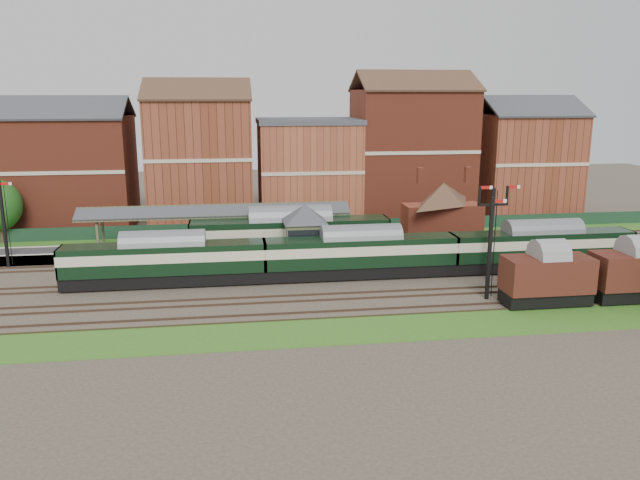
{
  "coord_description": "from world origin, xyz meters",
  "views": [
    {
      "loc": [
        -9.32,
        -50.86,
        15.62
      ],
      "look_at": [
        -1.82,
        2.0,
        3.0
      ],
      "focal_mm": 35.0,
      "sensor_mm": 36.0,
      "label": 1
    }
  ],
  "objects": [
    {
      "name": "brick_hut",
      "position": [
        5.0,
        3.25,
        1.2
      ],
      "size": [
        3.2,
        2.64,
        2.94
      ],
      "color": "brown",
      "rests_on": "ground"
    },
    {
      "name": "semaphore_platform_end",
      "position": [
        -29.98,
        8.0,
        4.16
      ],
      "size": [
        1.23,
        0.25,
        8.0
      ],
      "color": "black",
      "rests_on": "ground"
    },
    {
      "name": "grass_back",
      "position": [
        0.0,
        16.0,
        0.03
      ],
      "size": [
        90.0,
        4.5,
        0.06
      ],
      "primitive_type": "cube",
      "color": "#2D6619",
      "rests_on": "ground"
    },
    {
      "name": "semaphore_bracket",
      "position": [
        12.04,
        -2.5,
        4.63
      ],
      "size": [
        3.6,
        0.25,
        8.18
      ],
      "color": "black",
      "rests_on": "ground"
    },
    {
      "name": "platform",
      "position": [
        -5.0,
        9.75,
        0.5
      ],
      "size": [
        55.0,
        3.4,
        1.0
      ],
      "primitive_type": "cube",
      "color": "#2D2D2D",
      "rests_on": "ground"
    },
    {
      "name": "signal_box",
      "position": [
        -3.0,
        3.25,
        3.19
      ],
      "size": [
        5.4,
        5.4,
        6.0
      ],
      "color": "#576548",
      "rests_on": "ground"
    },
    {
      "name": "grass_front",
      "position": [
        0.0,
        -12.0,
        0.03
      ],
      "size": [
        90.0,
        5.0,
        0.06
      ],
      "primitive_type": "cube",
      "color": "#2D6619",
      "rests_on": "ground"
    },
    {
      "name": "fence",
      "position": [
        0.0,
        18.0,
        0.75
      ],
      "size": [
        90.0,
        0.12,
        1.5
      ],
      "primitive_type": "cube",
      "color": "#193823",
      "rests_on": "ground"
    },
    {
      "name": "goods_van_b",
      "position": [
        20.99,
        -9.0,
        2.27
      ],
      "size": [
        6.63,
        2.87,
        4.02
      ],
      "color": "black",
      "rests_on": "ground"
    },
    {
      "name": "station_building",
      "position": [
        12.0,
        9.75,
        3.96
      ],
      "size": [
        8.1,
        8.1,
        5.9
      ],
      "color": "brown",
      "rests_on": "platform"
    },
    {
      "name": "town_backdrop",
      "position": [
        -0.18,
        25.0,
        7.0
      ],
      "size": [
        69.0,
        10.0,
        16.0
      ],
      "color": "brown",
      "rests_on": "ground"
    },
    {
      "name": "semaphore_siding",
      "position": [
        10.02,
        -7.0,
        4.16
      ],
      "size": [
        1.23,
        0.25,
        8.0
      ],
      "color": "black",
      "rests_on": "ground"
    },
    {
      "name": "goods_van_a",
      "position": [
        13.77,
        -9.0,
        2.23
      ],
      "size": [
        6.51,
        2.82,
        3.95
      ],
      "color": "black",
      "rests_on": "ground"
    },
    {
      "name": "canopy",
      "position": [
        -11.0,
        9.75,
        4.58
      ],
      "size": [
        26.0,
        3.89,
        4.08
      ],
      "color": "#4E4F31",
      "rests_on": "platform"
    },
    {
      "name": "ground",
      "position": [
        0.0,
        0.0,
        0.0
      ],
      "size": [
        160.0,
        160.0,
        0.0
      ],
      "primitive_type": "plane",
      "color": "#473D33",
      "rests_on": "ground"
    },
    {
      "name": "dmu_train",
      "position": [
        1.44,
        0.0,
        2.24
      ],
      "size": [
        49.58,
        2.61,
        3.81
      ],
      "color": "black",
      "rests_on": "ground"
    },
    {
      "name": "platform_railcar",
      "position": [
        -4.04,
        6.5,
        2.52
      ],
      "size": [
        18.76,
        2.95,
        4.32
      ],
      "color": "black",
      "rests_on": "ground"
    }
  ]
}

